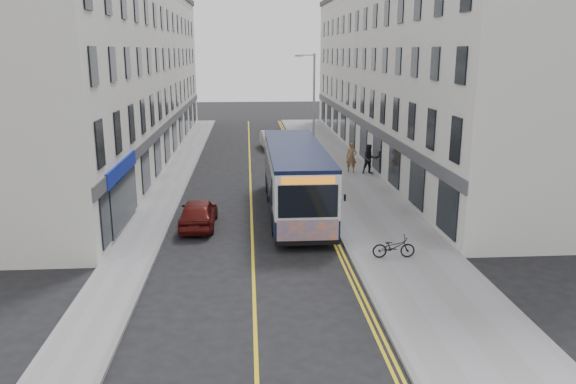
{
  "coord_description": "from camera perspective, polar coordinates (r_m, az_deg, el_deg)",
  "views": [
    {
      "loc": [
        -0.12,
        -22.85,
        8.2
      ],
      "look_at": [
        1.76,
        3.13,
        1.6
      ],
      "focal_mm": 35.0,
      "sensor_mm": 36.0,
      "label": 1
    }
  ],
  "objects": [
    {
      "name": "bicycle",
      "position": [
        22.9,
        10.69,
        -5.5
      ],
      "size": [
        1.72,
        0.64,
        0.9
      ],
      "primitive_type": "imported",
      "rotation": [
        0.0,
        0.0,
        1.55
      ],
      "color": "black",
      "rests_on": "pavement_east"
    },
    {
      "name": "pedestrian_near",
      "position": [
        38.34,
        6.46,
        3.49
      ],
      "size": [
        0.84,
        0.68,
        2.01
      ],
      "primitive_type": "imported",
      "rotation": [
        0.0,
        0.0,
        -0.3
      ],
      "color": "brown",
      "rests_on": "pavement_east"
    },
    {
      "name": "pavement_west",
      "position": [
        36.12,
        -11.8,
        0.89
      ],
      "size": [
        2.0,
        64.0,
        0.12
      ],
      "primitive_type": "cube",
      "color": "gray",
      "rests_on": "ground"
    },
    {
      "name": "road_dbl_yellow_outer",
      "position": [
        36.01,
        2.14,
        1.05
      ],
      "size": [
        0.1,
        64.0,
        0.01
      ],
      "primitive_type": "cube",
      "color": "gold",
      "rests_on": "ground"
    },
    {
      "name": "ground",
      "position": [
        24.27,
        -3.63,
        -5.55
      ],
      "size": [
        140.0,
        140.0,
        0.0
      ],
      "primitive_type": "plane",
      "color": "black",
      "rests_on": "ground"
    },
    {
      "name": "terrace_west",
      "position": [
        44.77,
        -15.91,
        11.51
      ],
      "size": [
        6.0,
        46.0,
        13.0
      ],
      "primitive_type": "cube",
      "color": "silver",
      "rests_on": "ground"
    },
    {
      "name": "kerb_west",
      "position": [
        35.99,
        -10.22,
        0.93
      ],
      "size": [
        0.18,
        64.0,
        0.13
      ],
      "primitive_type": "cube",
      "color": "slate",
      "rests_on": "ground"
    },
    {
      "name": "city_bus",
      "position": [
        28.69,
        0.76,
        1.56
      ],
      "size": [
        2.8,
        12.03,
        3.5
      ],
      "color": "black",
      "rests_on": "ground"
    },
    {
      "name": "road_dbl_yellow_inner",
      "position": [
        35.99,
        1.82,
        1.04
      ],
      "size": [
        0.1,
        64.0,
        0.01
      ],
      "primitive_type": "cube",
      "color": "gold",
      "rests_on": "ground"
    },
    {
      "name": "road_centre_line",
      "position": [
        35.8,
        -3.84,
        0.95
      ],
      "size": [
        0.12,
        64.0,
        0.01
      ],
      "primitive_type": "cube",
      "color": "gold",
      "rests_on": "ground"
    },
    {
      "name": "pedestrian_far",
      "position": [
        38.04,
        8.28,
        3.33
      ],
      "size": [
        1.05,
        0.86,
        1.98
      ],
      "primitive_type": "imported",
      "rotation": [
        0.0,
        0.0,
        0.12
      ],
      "color": "black",
      "rests_on": "pavement_east"
    },
    {
      "name": "car_maroon",
      "position": [
        26.99,
        -9.1,
        -2.1
      ],
      "size": [
        1.73,
        4.14,
        1.4
      ],
      "primitive_type": "imported",
      "rotation": [
        0.0,
        0.0,
        3.12
      ],
      "color": "#55110E",
      "rests_on": "ground"
    },
    {
      "name": "terrace_east",
      "position": [
        45.39,
        10.93,
        11.82
      ],
      "size": [
        6.0,
        46.0,
        13.0
      ],
      "primitive_type": "cube",
      "color": "silver",
      "rests_on": "ground"
    },
    {
      "name": "streetlamp",
      "position": [
        37.29,
        2.51,
        8.33
      ],
      "size": [
        1.32,
        0.18,
        8.0
      ],
      "color": "#999BA2",
      "rests_on": "ground"
    },
    {
      "name": "car_white",
      "position": [
        48.0,
        -1.69,
        5.28
      ],
      "size": [
        2.06,
        4.71,
        1.5
      ],
      "primitive_type": "imported",
      "rotation": [
        0.0,
        0.0,
        0.1
      ],
      "color": "silver",
      "rests_on": "ground"
    },
    {
      "name": "pavement_east",
      "position": [
        36.35,
        6.06,
        1.2
      ],
      "size": [
        4.5,
        64.0,
        0.12
      ],
      "primitive_type": "cube",
      "color": "gray",
      "rests_on": "ground"
    },
    {
      "name": "kerb_east",
      "position": [
        36.02,
        2.54,
        1.15
      ],
      "size": [
        0.18,
        64.0,
        0.13
      ],
      "primitive_type": "cube",
      "color": "slate",
      "rests_on": "ground"
    }
  ]
}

